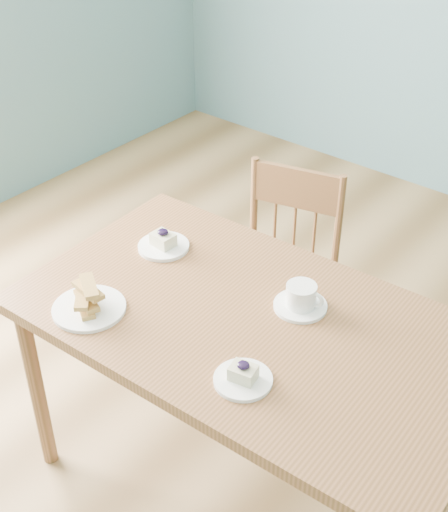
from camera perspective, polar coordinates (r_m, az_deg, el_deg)
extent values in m
cube|color=brown|center=(2.03, 2.34, -5.49)|extent=(1.38, 0.82, 0.04)
cylinder|color=brown|center=(2.43, -14.76, -10.22)|extent=(0.05, 0.05, 0.68)
cylinder|color=brown|center=(2.75, -4.52, -2.72)|extent=(0.05, 0.05, 0.68)
cube|color=brown|center=(2.70, 4.32, -2.47)|extent=(0.45, 0.44, 0.04)
cylinder|color=brown|center=(2.77, -0.08, -6.66)|extent=(0.03, 0.03, 0.36)
cylinder|color=brown|center=(2.68, 6.20, -8.47)|extent=(0.03, 0.03, 0.36)
cylinder|color=brown|center=(2.98, 2.31, -3.16)|extent=(0.03, 0.03, 0.36)
cylinder|color=brown|center=(2.90, 8.15, -4.72)|extent=(0.03, 0.03, 0.36)
cylinder|color=brown|center=(2.75, 2.42, 3.99)|extent=(0.03, 0.03, 0.42)
cylinder|color=brown|center=(2.66, 9.13, 2.42)|extent=(0.03, 0.03, 0.42)
cube|color=brown|center=(2.64, 5.87, 5.43)|extent=(0.31, 0.10, 0.16)
cylinder|color=brown|center=(2.77, 4.07, 2.10)|extent=(0.01, 0.01, 0.25)
cylinder|color=brown|center=(2.75, 5.62, 1.73)|extent=(0.01, 0.01, 0.25)
cylinder|color=brown|center=(2.73, 7.20, 1.35)|extent=(0.01, 0.01, 0.25)
cylinder|color=white|center=(1.83, 1.53, -9.87)|extent=(0.15, 0.15, 0.01)
cube|color=beige|center=(1.81, 1.54, -9.32)|extent=(0.08, 0.06, 0.04)
ellipsoid|color=black|center=(1.79, 1.56, -8.72)|extent=(0.03, 0.03, 0.01)
sphere|color=black|center=(1.79, 1.87, -8.80)|extent=(0.01, 0.01, 0.01)
sphere|color=black|center=(1.80, 1.49, -8.52)|extent=(0.01, 0.01, 0.01)
sphere|color=black|center=(1.79, 1.46, -8.92)|extent=(0.01, 0.01, 0.01)
cylinder|color=white|center=(2.30, -4.86, 0.77)|extent=(0.17, 0.17, 0.01)
cube|color=beige|center=(2.29, -4.89, 1.33)|extent=(0.08, 0.06, 0.04)
ellipsoid|color=black|center=(2.27, -4.92, 1.93)|extent=(0.04, 0.04, 0.02)
sphere|color=black|center=(2.27, -4.66, 1.88)|extent=(0.01, 0.01, 0.01)
sphere|color=black|center=(2.28, -4.95, 2.07)|extent=(0.01, 0.01, 0.01)
sphere|color=black|center=(2.26, -5.03, 1.79)|extent=(0.01, 0.01, 0.01)
cylinder|color=white|center=(2.06, 6.12, -3.98)|extent=(0.15, 0.15, 0.01)
cylinder|color=white|center=(2.04, 6.18, -3.13)|extent=(0.10, 0.10, 0.07)
cylinder|color=olive|center=(2.02, 6.23, -2.54)|extent=(0.08, 0.08, 0.00)
torus|color=white|center=(2.02, 7.33, -3.50)|extent=(0.05, 0.02, 0.05)
cylinder|color=white|center=(2.08, -10.74, -4.14)|extent=(0.21, 0.21, 0.01)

